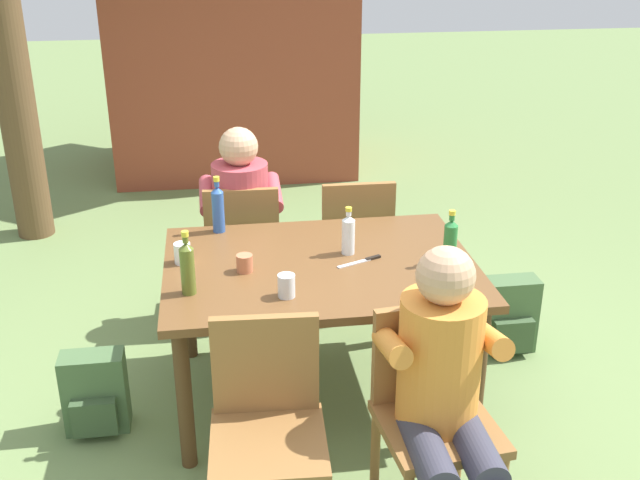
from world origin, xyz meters
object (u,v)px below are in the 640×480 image
bottle_clear (348,234)px  backpack_by_far_side (95,395)px  chair_far_right (354,238)px  person_in_white_shirt (241,211)px  backpack_by_near_side (508,317)px  person_in_plaid_shirt (444,384)px  bottle_blue (218,208)px  cup_terracotta (245,263)px  chair_near_right (432,404)px  table_knife (363,261)px  brick_kiosk (230,6)px  bottle_green (450,241)px  bottle_olive (187,267)px  chair_far_left (243,244)px  cup_glass (286,286)px  chair_near_left (267,419)px  cup_white (182,253)px  dining_table (320,279)px

bottle_clear → backpack_by_far_side: bearing=-169.3°
chair_far_right → person_in_white_shirt: (-0.66, 0.11, 0.17)m
chair_far_right → backpack_by_near_side: 0.99m
person_in_plaid_shirt → backpack_by_near_side: 1.50m
bottle_blue → backpack_by_far_side: size_ratio=0.75×
cup_terracotta → person_in_plaid_shirt: bearing=-52.9°
chair_near_right → cup_terracotta: chair_near_right is taller
bottle_blue → table_knife: bottle_blue is taller
brick_kiosk → bottle_green: bearing=-78.1°
person_in_white_shirt → person_in_plaid_shirt: 2.01m
bottle_olive → bottle_blue: 0.70m
table_knife → chair_far_left: bearing=122.2°
bottle_clear → bottle_blue: (-0.62, 0.37, 0.03)m
cup_glass → person_in_white_shirt: bearing=96.3°
bottle_clear → bottle_blue: 0.72m
bottle_clear → cup_glass: size_ratio=2.34×
chair_far_right → brick_kiosk: brick_kiosk is taller
chair_near_left → backpack_by_far_side: (-0.76, 0.70, -0.30)m
bottle_green → cup_glass: 0.83m
person_in_white_shirt → bottle_olive: 1.22m
chair_far_left → backpack_by_near_side: chair_far_left is taller
chair_far_right → cup_glass: 1.30m
cup_white → chair_near_right: bearing=-44.1°
dining_table → chair_near_left: bearing=-111.3°
bottle_clear → cup_white: size_ratio=2.41×
backpack_by_far_side → cup_glass: bearing=-11.1°
person_in_white_shirt → backpack_by_far_side: 1.41m
bottle_blue → brick_kiosk: brick_kiosk is taller
cup_terracotta → table_knife: bearing=2.3°
dining_table → cup_glass: bearing=-121.5°
dining_table → bottle_green: bearing=-8.6°
bottle_green → bottle_clear: size_ratio=1.12×
table_knife → backpack_by_far_side: size_ratio=0.57×
chair_near_left → bottle_clear: bottle_clear is taller
dining_table → person_in_white_shirt: size_ratio=1.25×
chair_near_right → cup_terracotta: bearing=130.3°
dining_table → table_knife: table_knife is taller
chair_near_left → cup_terracotta: chair_near_left is taller
backpack_by_far_side → cup_terracotta: bearing=8.1°
chair_far_right → bottle_olive: 1.47m
cup_white → backpack_by_near_side: cup_white is taller
bottle_blue → backpack_by_near_side: 1.70m
chair_near_left → person_in_white_shirt: 1.80m
chair_far_left → cup_white: size_ratio=8.71×
dining_table → person_in_white_shirt: person_in_white_shirt is taller
cup_glass → backpack_by_far_side: size_ratio=0.26×
chair_near_right → cup_terracotta: (-0.68, 0.80, 0.29)m
brick_kiosk → person_in_plaid_shirt: bearing=-83.3°
bottle_green → table_knife: size_ratio=1.18×
dining_table → brick_kiosk: size_ratio=0.52×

